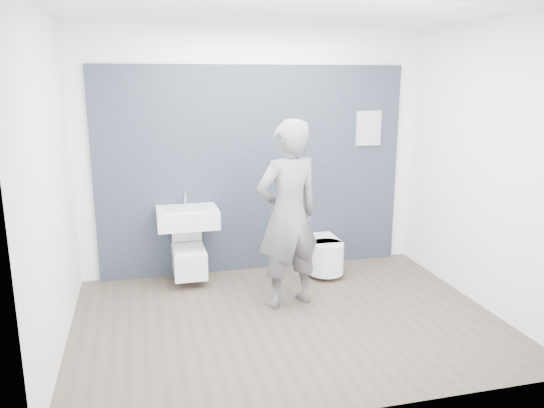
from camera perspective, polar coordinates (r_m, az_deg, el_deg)
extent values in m
plane|color=brown|center=(5.20, 1.65, -12.31)|extent=(4.00, 4.00, 0.00)
plane|color=white|center=(6.20, -2.03, 5.49)|extent=(4.00, 0.00, 4.00)
plane|color=white|center=(3.37, 8.70, -1.47)|extent=(4.00, 0.00, 4.00)
plane|color=white|center=(4.64, -22.76, 1.73)|extent=(0.00, 3.00, 3.00)
plane|color=white|center=(5.63, 21.78, 3.73)|extent=(0.00, 3.00, 3.00)
plane|color=white|center=(4.71, 1.89, 20.05)|extent=(4.00, 4.00, 0.00)
cube|color=black|center=(6.51, -1.87, -6.84)|extent=(3.60, 0.06, 2.40)
cube|color=white|center=(5.91, -9.08, -1.45)|extent=(0.66, 0.50, 0.20)
cube|color=silver|center=(5.86, -9.10, -0.59)|extent=(0.46, 0.33, 0.03)
cylinder|color=silver|center=(6.05, -9.31, 0.67)|extent=(0.02, 0.02, 0.17)
cylinder|color=silver|center=(5.98, -9.29, 1.24)|extent=(0.02, 0.11, 0.02)
cylinder|color=silver|center=(6.17, -9.22, -2.40)|extent=(0.04, 0.04, 0.13)
cube|color=white|center=(6.05, -8.89, -6.14)|extent=(0.36, 0.52, 0.30)
cylinder|color=silver|center=(5.97, -8.91, -5.03)|extent=(0.25, 0.25, 0.03)
cube|color=white|center=(5.96, -8.92, -4.79)|extent=(0.34, 0.41, 0.02)
cube|color=white|center=(6.10, -9.17, -2.43)|extent=(0.34, 0.09, 0.37)
cube|color=silver|center=(6.30, -9.05, -6.40)|extent=(0.09, 0.06, 0.08)
cube|color=white|center=(6.39, 5.13, -5.23)|extent=(0.40, 0.47, 0.34)
cylinder|color=white|center=(6.18, 5.84, -5.91)|extent=(0.40, 0.40, 0.34)
cube|color=white|center=(6.30, 5.26, -3.75)|extent=(0.38, 0.45, 0.03)
cylinder|color=white|center=(6.10, 5.95, -4.34)|extent=(0.38, 0.38, 0.03)
cube|color=silver|center=(6.61, 4.52, -5.73)|extent=(0.11, 0.06, 0.08)
cube|color=white|center=(6.89, 9.76, -5.89)|extent=(0.31, 0.03, 0.41)
imported|color=slate|center=(5.22, 1.75, -1.17)|extent=(0.78, 0.61, 1.88)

